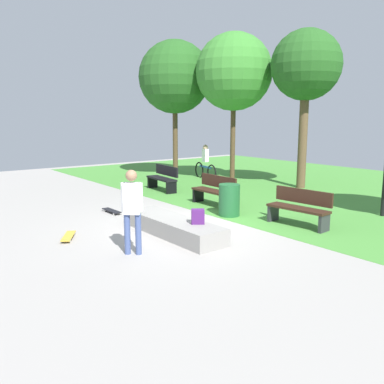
% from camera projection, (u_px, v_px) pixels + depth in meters
% --- Properties ---
extents(ground_plane, '(28.00, 28.00, 0.00)m').
position_uv_depth(ground_plane, '(193.00, 226.00, 10.44)').
color(ground_plane, '#9E9993').
extents(grass_lawn, '(26.60, 12.95, 0.01)m').
position_uv_depth(grass_lawn, '(360.00, 193.00, 14.95)').
color(grass_lawn, '#478C38').
rests_on(grass_lawn, ground_plane).
extents(concrete_ledge, '(2.98, 0.82, 0.38)m').
position_uv_depth(concrete_ledge, '(173.00, 227.00, 9.63)').
color(concrete_ledge, gray).
rests_on(concrete_ledge, ground_plane).
extents(backpack_on_ledge, '(0.32, 0.34, 0.32)m').
position_uv_depth(backpack_on_ledge, '(198.00, 216.00, 9.11)').
color(backpack_on_ledge, '#4C1E66').
rests_on(backpack_on_ledge, concrete_ledge).
extents(skater_performing_trick, '(0.36, 0.37, 1.69)m').
position_uv_depth(skater_performing_trick, '(132.00, 206.00, 8.14)').
color(skater_performing_trick, '#3F5184').
rests_on(skater_performing_trick, ground_plane).
extents(skateboard_by_ledge, '(0.79, 0.59, 0.08)m').
position_uv_depth(skateboard_by_ledge, '(68.00, 236.00, 9.32)').
color(skateboard_by_ledge, gold).
rests_on(skateboard_by_ledge, ground_plane).
extents(skateboard_spare, '(0.80, 0.22, 0.08)m').
position_uv_depth(skateboard_spare, '(112.00, 211.00, 11.83)').
color(skateboard_spare, black).
rests_on(skateboard_spare, ground_plane).
extents(park_bench_near_lamppost, '(1.61, 0.51, 0.91)m').
position_uv_depth(park_bench_near_lamppost, '(215.00, 190.00, 12.75)').
color(park_bench_near_lamppost, '#331E14').
rests_on(park_bench_near_lamppost, ground_plane).
extents(park_bench_far_left, '(1.64, 0.63, 0.91)m').
position_uv_depth(park_bench_far_left, '(163.00, 178.00, 15.32)').
color(park_bench_far_left, black).
rests_on(park_bench_far_left, ground_plane).
extents(park_bench_center_lawn, '(1.63, 0.60, 0.91)m').
position_uv_depth(park_bench_center_lawn, '(299.00, 207.00, 10.37)').
color(park_bench_center_lawn, '#331E14').
rests_on(park_bench_center_lawn, ground_plane).
extents(tree_slender_maple, '(2.57, 2.57, 5.82)m').
position_uv_depth(tree_slender_maple, '(306.00, 67.00, 15.23)').
color(tree_slender_maple, brown).
rests_on(tree_slender_maple, grass_lawn).
extents(tree_tall_oak, '(3.09, 3.09, 5.99)m').
position_uv_depth(tree_tall_oak, '(234.00, 72.00, 16.75)').
color(tree_tall_oak, '#4C3823').
rests_on(tree_tall_oak, grass_lawn).
extents(tree_broad_elm, '(3.15, 3.15, 5.94)m').
position_uv_depth(tree_broad_elm, '(175.00, 77.00, 18.18)').
color(tree_broad_elm, '#4C3823').
rests_on(tree_broad_elm, grass_lawn).
extents(trash_bin, '(0.58, 0.58, 0.88)m').
position_uv_depth(trash_bin, '(229.00, 200.00, 11.43)').
color(trash_bin, '#1E592D').
rests_on(trash_bin, ground_plane).
extents(cyclist_on_bicycle, '(1.80, 0.38, 1.52)m').
position_uv_depth(cyclist_on_bicycle, '(205.00, 164.00, 18.14)').
color(cyclist_on_bicycle, black).
rests_on(cyclist_on_bicycle, ground_plane).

